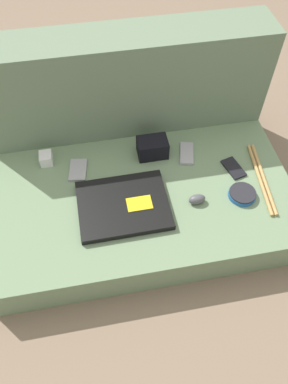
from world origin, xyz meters
The scene contains 12 objects.
ground_plane centered at (0.00, 0.00, 0.00)m, with size 8.00×8.00×0.00m, color #7A6651.
couch_seat centered at (0.00, 0.00, 0.07)m, with size 1.13×0.62×0.15m.
couch_backrest centered at (0.00, 0.41, 0.28)m, with size 1.13×0.20×0.55m.
laptop centered at (-0.08, -0.04, 0.16)m, with size 0.33×0.26×0.03m.
computer_mouse centered at (0.18, -0.07, 0.16)m, with size 0.06×0.04×0.04m.
speaker_puck centered at (0.36, -0.07, 0.16)m, with size 0.10×0.10×0.02m.
phone_silver centered at (0.37, 0.06, 0.15)m, with size 0.08×0.11×0.01m.
phone_black centered at (0.21, 0.17, 0.15)m, with size 0.08×0.13×0.01m.
phone_small centered at (-0.23, 0.16, 0.15)m, with size 0.08×0.12×0.01m.
camera_pouch centered at (0.07, 0.20, 0.18)m, with size 0.12×0.08×0.08m.
charger_brick centered at (-0.35, 0.23, 0.17)m, with size 0.05×0.06×0.05m.
drumstick_pair centered at (0.46, -0.01, 0.15)m, with size 0.06×0.34×0.01m.
Camera 1 is at (-0.15, -0.81, 1.27)m, focal length 35.00 mm.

